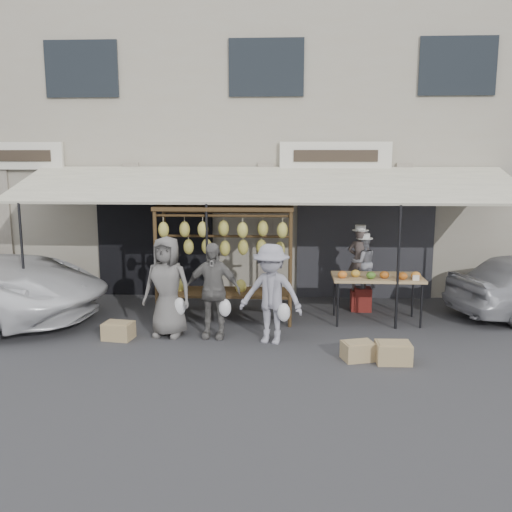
{
  "coord_description": "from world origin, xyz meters",
  "views": [
    {
      "loc": [
        0.47,
        -9.14,
        3.22
      ],
      "look_at": [
        -0.11,
        1.4,
        1.3
      ],
      "focal_mm": 40.0,
      "sensor_mm": 36.0,
      "label": 1
    }
  ],
  "objects_px": {
    "customer_left": "(167,287)",
    "vendor_right": "(364,262)",
    "crate_near_a": "(358,351)",
    "produce_table": "(377,278)",
    "banana_rack": "(225,241)",
    "vendor_left": "(359,260)",
    "crate_near_b": "(393,353)",
    "customer_right": "(271,294)",
    "crate_far": "(118,331)",
    "customer_mid": "(213,290)"
  },
  "relations": [
    {
      "from": "customer_left",
      "to": "vendor_right",
      "type": "bearing_deg",
      "value": 37.96
    },
    {
      "from": "crate_near_a",
      "to": "customer_left",
      "type": "bearing_deg",
      "value": 162.21
    },
    {
      "from": "vendor_right",
      "to": "produce_table",
      "type": "bearing_deg",
      "value": 87.77
    },
    {
      "from": "banana_rack",
      "to": "crate_near_a",
      "type": "xyz_separation_m",
      "value": [
        2.32,
        -2.02,
        -1.42
      ]
    },
    {
      "from": "vendor_left",
      "to": "crate_near_b",
      "type": "distance_m",
      "value": 3.12
    },
    {
      "from": "customer_right",
      "to": "crate_far",
      "type": "bearing_deg",
      "value": -164.68
    },
    {
      "from": "produce_table",
      "to": "crate_near_a",
      "type": "height_order",
      "value": "produce_table"
    },
    {
      "from": "customer_left",
      "to": "vendor_left",
      "type": "bearing_deg",
      "value": 38.58
    },
    {
      "from": "produce_table",
      "to": "crate_far",
      "type": "bearing_deg",
      "value": -164.87
    },
    {
      "from": "produce_table",
      "to": "crate_far",
      "type": "height_order",
      "value": "produce_table"
    },
    {
      "from": "crate_near_b",
      "to": "crate_far",
      "type": "height_order",
      "value": "crate_near_b"
    },
    {
      "from": "customer_left",
      "to": "crate_near_b",
      "type": "height_order",
      "value": "customer_left"
    },
    {
      "from": "crate_near_a",
      "to": "crate_far",
      "type": "xyz_separation_m",
      "value": [
        -4.07,
        0.79,
        0.01
      ]
    },
    {
      "from": "banana_rack",
      "to": "crate_near_a",
      "type": "relative_size",
      "value": 5.46
    },
    {
      "from": "vendor_left",
      "to": "crate_far",
      "type": "distance_m",
      "value": 4.97
    },
    {
      "from": "customer_mid",
      "to": "crate_far",
      "type": "height_order",
      "value": "customer_mid"
    },
    {
      "from": "banana_rack",
      "to": "crate_near_a",
      "type": "distance_m",
      "value": 3.39
    },
    {
      "from": "vendor_left",
      "to": "customer_right",
      "type": "distance_m",
      "value": 2.75
    },
    {
      "from": "crate_near_a",
      "to": "crate_near_b",
      "type": "height_order",
      "value": "crate_near_b"
    },
    {
      "from": "vendor_right",
      "to": "crate_near_a",
      "type": "bearing_deg",
      "value": 68.31
    },
    {
      "from": "vendor_left",
      "to": "banana_rack",
      "type": "bearing_deg",
      "value": 30.08
    },
    {
      "from": "customer_right",
      "to": "crate_near_b",
      "type": "distance_m",
      "value": 2.22
    },
    {
      "from": "vendor_right",
      "to": "crate_near_b",
      "type": "xyz_separation_m",
      "value": [
        0.1,
        -2.97,
        -0.85
      ]
    },
    {
      "from": "banana_rack",
      "to": "customer_mid",
      "type": "bearing_deg",
      "value": -96.05
    },
    {
      "from": "vendor_left",
      "to": "crate_near_a",
      "type": "height_order",
      "value": "vendor_left"
    },
    {
      "from": "vendor_right",
      "to": "crate_near_b",
      "type": "relative_size",
      "value": 1.99
    },
    {
      "from": "customer_left",
      "to": "produce_table",
      "type": "bearing_deg",
      "value": 26.21
    },
    {
      "from": "vendor_right",
      "to": "vendor_left",
      "type": "bearing_deg",
      "value": -17.34
    },
    {
      "from": "customer_left",
      "to": "crate_near_b",
      "type": "relative_size",
      "value": 3.37
    },
    {
      "from": "vendor_left",
      "to": "crate_near_b",
      "type": "height_order",
      "value": "vendor_left"
    },
    {
      "from": "vendor_left",
      "to": "crate_near_a",
      "type": "xyz_separation_m",
      "value": [
        -0.35,
        -2.88,
        -0.92
      ]
    },
    {
      "from": "customer_right",
      "to": "crate_near_a",
      "type": "distance_m",
      "value": 1.74
    },
    {
      "from": "produce_table",
      "to": "crate_far",
      "type": "distance_m",
      "value": 4.88
    },
    {
      "from": "banana_rack",
      "to": "customer_right",
      "type": "distance_m",
      "value": 1.71
    },
    {
      "from": "vendor_left",
      "to": "customer_mid",
      "type": "bearing_deg",
      "value": 46.29
    },
    {
      "from": "vendor_right",
      "to": "customer_mid",
      "type": "height_order",
      "value": "customer_mid"
    },
    {
      "from": "customer_right",
      "to": "banana_rack",
      "type": "bearing_deg",
      "value": 142.25
    },
    {
      "from": "customer_right",
      "to": "crate_near_b",
      "type": "height_order",
      "value": "customer_right"
    },
    {
      "from": "vendor_right",
      "to": "customer_left",
      "type": "bearing_deg",
      "value": 13.47
    },
    {
      "from": "vendor_left",
      "to": "customer_right",
      "type": "relative_size",
      "value": 0.75
    },
    {
      "from": "produce_table",
      "to": "crate_near_a",
      "type": "bearing_deg",
      "value": -106.04
    },
    {
      "from": "vendor_left",
      "to": "customer_left",
      "type": "height_order",
      "value": "customer_left"
    },
    {
      "from": "banana_rack",
      "to": "vendor_left",
      "type": "xyz_separation_m",
      "value": [
        2.67,
        0.86,
        -0.5
      ]
    },
    {
      "from": "customer_mid",
      "to": "crate_near_b",
      "type": "bearing_deg",
      "value": -14.56
    },
    {
      "from": "customer_mid",
      "to": "crate_near_a",
      "type": "bearing_deg",
      "value": -16.64
    },
    {
      "from": "crate_near_a",
      "to": "vendor_left",
      "type": "bearing_deg",
      "value": 83.13
    },
    {
      "from": "customer_mid",
      "to": "customer_right",
      "type": "xyz_separation_m",
      "value": [
        1.03,
        -0.24,
        0.01
      ]
    },
    {
      "from": "vendor_left",
      "to": "crate_near_b",
      "type": "relative_size",
      "value": 2.41
    },
    {
      "from": "banana_rack",
      "to": "customer_right",
      "type": "height_order",
      "value": "banana_rack"
    },
    {
      "from": "customer_left",
      "to": "customer_mid",
      "type": "relative_size",
      "value": 1.06
    }
  ]
}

